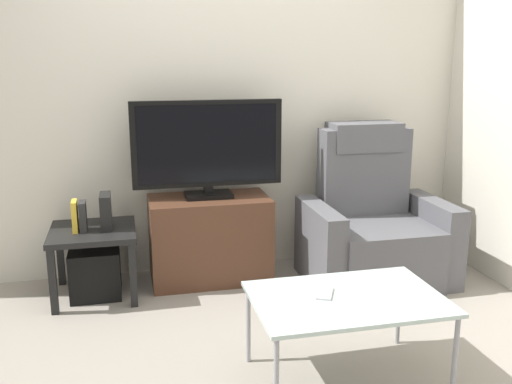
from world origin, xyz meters
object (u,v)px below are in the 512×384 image
(tv_stand, at_px, (210,239))
(recliner_armchair, at_px, (373,227))
(television, at_px, (208,147))
(game_console, at_px, (106,211))
(book_leftmost, at_px, (75,216))
(cell_phone, at_px, (325,293))
(coffee_table, at_px, (347,302))
(subwoofer_box, at_px, (95,272))
(book_middle, at_px, (83,216))
(side_table, at_px, (93,240))

(tv_stand, xyz_separation_m, recliner_armchair, (1.12, -0.22, 0.08))
(television, relative_size, game_console, 4.54)
(book_leftmost, distance_m, game_console, 0.19)
(book_leftmost, xyz_separation_m, cell_phone, (1.22, -1.25, -0.11))
(television, distance_m, recliner_armchair, 1.28)
(tv_stand, height_order, coffee_table, tv_stand)
(coffee_table, relative_size, cell_phone, 6.00)
(television, relative_size, coffee_table, 1.13)
(subwoofer_box, xyz_separation_m, coffee_table, (1.21, -1.33, 0.25))
(subwoofer_box, xyz_separation_m, cell_phone, (1.12, -1.27, 0.28))
(subwoofer_box, xyz_separation_m, game_console, (0.09, 0.01, 0.41))
(television, height_order, book_middle, television)
(cell_phone, bearing_deg, tv_stand, 129.71)
(tv_stand, distance_m, television, 0.65)
(tv_stand, height_order, book_leftmost, book_leftmost)
(television, relative_size, book_leftmost, 5.11)
(tv_stand, relative_size, book_leftmost, 4.11)
(book_middle, relative_size, game_console, 0.84)
(side_table, distance_m, subwoofer_box, 0.22)
(tv_stand, xyz_separation_m, book_leftmost, (-0.88, -0.12, 0.26))
(recliner_armchair, relative_size, subwoofer_box, 3.38)
(book_leftmost, height_order, game_console, game_console)
(side_table, height_order, book_leftmost, book_leftmost)
(book_middle, distance_m, coffee_table, 1.82)
(side_table, height_order, book_middle, book_middle)
(subwoofer_box, relative_size, book_leftmost, 1.60)
(game_console, bearing_deg, tv_stand, 7.43)
(subwoofer_box, height_order, book_middle, book_middle)
(side_table, bearing_deg, recliner_armchair, -3.64)
(tv_stand, bearing_deg, subwoofer_box, -172.69)
(book_leftmost, bearing_deg, cell_phone, -45.78)
(recliner_armchair, bearing_deg, side_table, 169.65)
(tv_stand, xyz_separation_m, coffee_table, (0.44, -1.42, 0.11))
(book_leftmost, relative_size, game_console, 0.89)
(tv_stand, height_order, recliner_armchair, recliner_armchair)
(side_table, distance_m, book_middle, 0.18)
(book_middle, bearing_deg, subwoofer_box, 21.39)
(tv_stand, xyz_separation_m, book_middle, (-0.83, -0.12, 0.25))
(coffee_table, bearing_deg, book_leftmost, 135.20)
(book_leftmost, bearing_deg, subwoofer_box, 11.31)
(subwoofer_box, relative_size, coffee_table, 0.36)
(cell_phone, bearing_deg, side_table, 156.98)
(recliner_armchair, height_order, side_table, recliner_armchair)
(tv_stand, relative_size, book_middle, 4.32)
(recliner_armchair, height_order, book_middle, recliner_armchair)
(subwoofer_box, bearing_deg, side_table, -45.00)
(television, bearing_deg, recliner_armchair, -12.01)
(recliner_armchair, relative_size, coffee_table, 1.20)
(subwoofer_box, xyz_separation_m, book_middle, (-0.05, -0.02, 0.39))
(side_table, bearing_deg, book_leftmost, -168.69)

